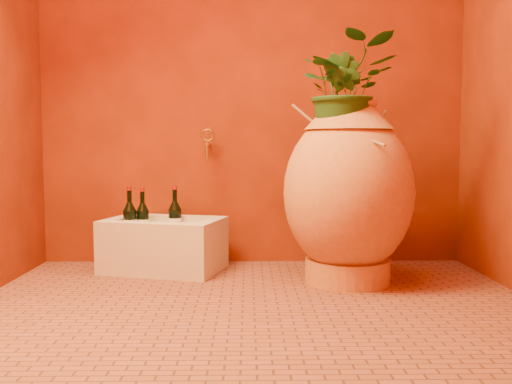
{
  "coord_description": "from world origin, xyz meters",
  "views": [
    {
      "loc": [
        -0.03,
        -2.42,
        0.69
      ],
      "look_at": [
        0.01,
        0.35,
        0.47
      ],
      "focal_mm": 40.0,
      "sensor_mm": 36.0,
      "label": 1
    }
  ],
  "objects_px": {
    "amphora": "(348,192)",
    "wine_bottle_b": "(175,220)",
    "wine_bottle_a": "(143,222)",
    "wine_bottle_c": "(130,222)",
    "stone_basin": "(164,246)",
    "wall_tap": "(208,143)"
  },
  "relations": [
    {
      "from": "wine_bottle_a",
      "to": "wall_tap",
      "type": "relative_size",
      "value": 1.69
    },
    {
      "from": "wine_bottle_a",
      "to": "wine_bottle_c",
      "type": "xyz_separation_m",
      "value": [
        -0.06,
        -0.04,
        0.0
      ]
    },
    {
      "from": "wine_bottle_b",
      "to": "amphora",
      "type": "bearing_deg",
      "value": -22.01
    },
    {
      "from": "stone_basin",
      "to": "amphora",
      "type": "bearing_deg",
      "value": -16.76
    },
    {
      "from": "amphora",
      "to": "wine_bottle_b",
      "type": "distance_m",
      "value": 1.02
    },
    {
      "from": "wall_tap",
      "to": "stone_basin",
      "type": "bearing_deg",
      "value": -145.08
    },
    {
      "from": "amphora",
      "to": "wine_bottle_a",
      "type": "bearing_deg",
      "value": 162.21
    },
    {
      "from": "stone_basin",
      "to": "wall_tap",
      "type": "height_order",
      "value": "wall_tap"
    },
    {
      "from": "wine_bottle_b",
      "to": "wine_bottle_c",
      "type": "xyz_separation_m",
      "value": [
        -0.24,
        -0.06,
        0.0
      ]
    },
    {
      "from": "amphora",
      "to": "stone_basin",
      "type": "xyz_separation_m",
      "value": [
        -0.98,
        0.3,
        -0.33
      ]
    },
    {
      "from": "stone_basin",
      "to": "wine_bottle_a",
      "type": "relative_size",
      "value": 2.37
    },
    {
      "from": "stone_basin",
      "to": "wine_bottle_c",
      "type": "height_order",
      "value": "wine_bottle_c"
    },
    {
      "from": "stone_basin",
      "to": "wine_bottle_c",
      "type": "bearing_deg",
      "value": 175.44
    },
    {
      "from": "wine_bottle_b",
      "to": "wall_tap",
      "type": "bearing_deg",
      "value": 25.15
    },
    {
      "from": "wine_bottle_c",
      "to": "wine_bottle_b",
      "type": "bearing_deg",
      "value": 14.65
    },
    {
      "from": "stone_basin",
      "to": "wine_bottle_c",
      "type": "xyz_separation_m",
      "value": [
        -0.19,
        0.02,
        0.13
      ]
    },
    {
      "from": "stone_basin",
      "to": "wall_tap",
      "type": "bearing_deg",
      "value": 34.92
    },
    {
      "from": "wine_bottle_c",
      "to": "stone_basin",
      "type": "bearing_deg",
      "value": -4.56
    },
    {
      "from": "stone_basin",
      "to": "wine_bottle_b",
      "type": "bearing_deg",
      "value": 55.91
    },
    {
      "from": "wine_bottle_a",
      "to": "wine_bottle_b",
      "type": "xyz_separation_m",
      "value": [
        0.18,
        0.02,
        0.0
      ]
    },
    {
      "from": "amphora",
      "to": "wall_tap",
      "type": "distance_m",
      "value": 0.91
    },
    {
      "from": "wine_bottle_a",
      "to": "amphora",
      "type": "bearing_deg",
      "value": -17.79
    }
  ]
}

